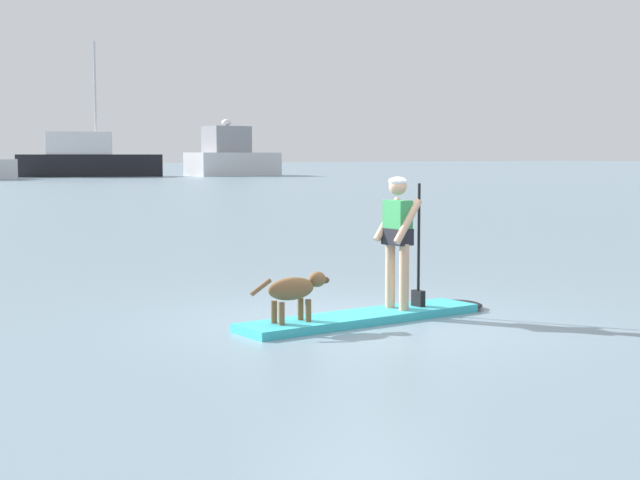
% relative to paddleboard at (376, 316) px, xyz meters
% --- Properties ---
extents(ground_plane, '(400.00, 400.00, 0.00)m').
position_rel_paddleboard_xyz_m(ground_plane, '(-0.23, -0.02, -0.05)').
color(ground_plane, slate).
extents(paddleboard, '(3.57, 1.03, 0.10)m').
position_rel_paddleboard_xyz_m(paddleboard, '(0.00, 0.00, 0.00)').
color(paddleboard, '#33B2BF').
rests_on(paddleboard, ground_plane).
extents(person_paddler, '(0.63, 0.51, 1.62)m').
position_rel_paddleboard_xyz_m(person_paddler, '(0.34, 0.04, 0.99)').
color(person_paddler, tan).
rests_on(person_paddler, paddleboard).
extents(dog, '(1.07, 0.28, 0.55)m').
position_rel_paddleboard_xyz_m(dog, '(-1.19, -0.13, 0.42)').
color(dog, brown).
rests_on(dog, paddleboard).
extents(moored_boat_port, '(12.79, 5.38, 11.89)m').
position_rel_paddleboard_xyz_m(moored_boat_port, '(17.09, 72.83, 1.46)').
color(moored_boat_port, black).
rests_on(moored_boat_port, ground_plane).
extents(moored_boat_far_port, '(9.03, 4.80, 5.21)m').
position_rel_paddleboard_xyz_m(moored_boat_far_port, '(29.88, 70.25, 1.67)').
color(moored_boat_far_port, silver).
rests_on(moored_boat_far_port, ground_plane).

